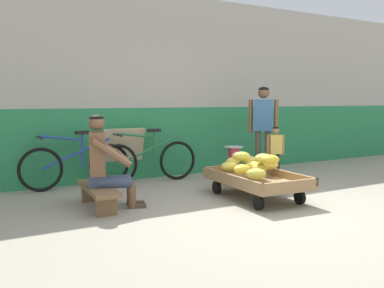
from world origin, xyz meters
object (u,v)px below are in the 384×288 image
(banana_cart, at_px, (256,181))
(bicycle_far_left, at_px, (148,160))
(vendor_seated, at_px, (105,162))
(customer_adult, at_px, (263,122))
(weighing_scale, at_px, (234,155))
(sign_board, at_px, (122,155))
(customer_child, at_px, (275,148))
(plastic_crate, at_px, (233,174))
(low_bench, at_px, (98,192))
(shopping_bag, at_px, (269,179))
(bicycle_near_left, at_px, (76,165))

(banana_cart, height_order, bicycle_far_left, bicycle_far_left)
(vendor_seated, height_order, bicycle_far_left, vendor_seated)
(banana_cart, bearing_deg, customer_adult, 47.43)
(weighing_scale, bearing_deg, vendor_seated, -168.63)
(sign_board, relative_size, customer_child, 0.97)
(plastic_crate, xyz_separation_m, customer_child, (0.62, -0.26, 0.40))
(low_bench, xyz_separation_m, sign_board, (0.91, 1.54, 0.23))
(banana_cart, distance_m, shopping_bag, 0.86)
(customer_child, bearing_deg, bicycle_near_left, 157.82)
(bicycle_near_left, relative_size, customer_adult, 1.09)
(banana_cart, bearing_deg, weighing_scale, 70.65)
(shopping_bag, bearing_deg, customer_child, 35.04)
(weighing_scale, xyz_separation_m, sign_board, (-1.42, 1.11, -0.02))
(vendor_seated, bearing_deg, bicycle_near_left, 89.46)
(bicycle_far_left, bearing_deg, customer_adult, -18.74)
(banana_cart, xyz_separation_m, shopping_bag, (0.67, 0.52, -0.12))
(banana_cart, relative_size, customer_child, 1.67)
(plastic_crate, xyz_separation_m, shopping_bag, (0.32, -0.47, -0.03))
(bicycle_far_left, bearing_deg, customer_child, -31.32)
(bicycle_near_left, distance_m, customer_adult, 3.10)
(bicycle_near_left, relative_size, bicycle_far_left, 1.00)
(plastic_crate, bearing_deg, bicycle_near_left, 158.04)
(plastic_crate, relative_size, sign_board, 0.41)
(plastic_crate, bearing_deg, shopping_bag, -55.75)
(weighing_scale, distance_m, bicycle_near_left, 2.41)
(shopping_bag, bearing_deg, vendor_seated, 179.52)
(low_bench, height_order, weighing_scale, weighing_scale)
(bicycle_near_left, bearing_deg, bicycle_far_left, -5.73)
(low_bench, bearing_deg, customer_child, 3.15)
(banana_cart, distance_m, low_bench, 2.06)
(banana_cart, height_order, customer_adult, customer_adult)
(low_bench, relative_size, customer_adult, 0.73)
(low_bench, xyz_separation_m, weighing_scale, (2.33, 0.42, 0.25))
(sign_board, bearing_deg, bicycle_near_left, -165.35)
(low_bench, bearing_deg, bicycle_far_left, 44.73)
(low_bench, relative_size, shopping_bag, 4.67)
(low_bench, distance_m, bicycle_far_left, 1.73)
(customer_adult, bearing_deg, vendor_seated, -168.20)
(weighing_scale, xyz_separation_m, shopping_bag, (0.32, -0.47, -0.33))
(bicycle_far_left, xyz_separation_m, sign_board, (-0.31, 0.33, 0.08))
(low_bench, relative_size, sign_board, 1.29)
(banana_cart, height_order, plastic_crate, banana_cart)
(customer_adult, relative_size, shopping_bag, 6.38)
(customer_adult, xyz_separation_m, shopping_bag, (-0.40, -0.64, -0.83))
(bicycle_near_left, bearing_deg, plastic_crate, -21.96)
(low_bench, xyz_separation_m, bicycle_far_left, (1.22, 1.21, 0.15))
(bicycle_far_left, bearing_deg, low_bench, -135.27)
(sign_board, relative_size, customer_adult, 0.57)
(vendor_seated, bearing_deg, customer_adult, 11.80)
(bicycle_near_left, height_order, bicycle_far_left, same)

